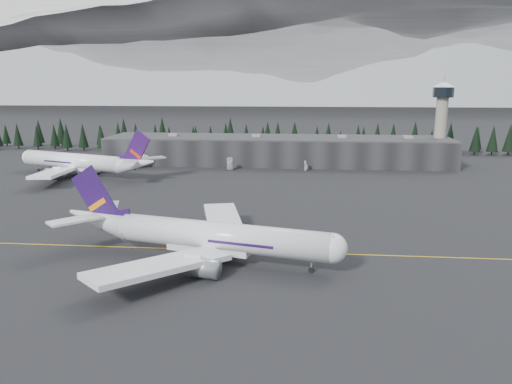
# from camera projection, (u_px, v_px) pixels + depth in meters

# --- Properties ---
(ground) EXTENTS (1400.00, 1400.00, 0.00)m
(ground) POSITION_uv_depth(u_px,v_px,m) (248.00, 248.00, 115.72)
(ground) COLOR black
(ground) RESTS_ON ground
(taxiline) EXTENTS (400.00, 0.40, 0.02)m
(taxiline) POSITION_uv_depth(u_px,v_px,m) (247.00, 251.00, 113.78)
(taxiline) COLOR gold
(taxiline) RESTS_ON ground
(terminal) EXTENTS (160.00, 30.00, 12.60)m
(terminal) POSITION_uv_depth(u_px,v_px,m) (277.00, 150.00, 235.89)
(terminal) COLOR black
(terminal) RESTS_ON ground
(control_tower) EXTENTS (10.00, 10.00, 37.70)m
(control_tower) POSITION_uv_depth(u_px,v_px,m) (442.00, 114.00, 228.09)
(control_tower) COLOR gray
(control_tower) RESTS_ON ground
(treeline) EXTENTS (360.00, 20.00, 15.00)m
(treeline) POSITION_uv_depth(u_px,v_px,m) (281.00, 139.00, 271.60)
(treeline) COLOR black
(treeline) RESTS_ON ground
(mountain_ridge) EXTENTS (4400.00, 900.00, 420.00)m
(mountain_ridge) POSITION_uv_depth(u_px,v_px,m) (299.00, 100.00, 1087.85)
(mountain_ridge) COLOR white
(mountain_ridge) RESTS_ON ground
(jet_main) EXTENTS (64.71, 59.06, 19.32)m
(jet_main) POSITION_uv_depth(u_px,v_px,m) (198.00, 235.00, 107.73)
(jet_main) COLOR silver
(jet_main) RESTS_ON ground
(jet_parked) EXTENTS (67.12, 60.25, 20.35)m
(jet_parked) POSITION_uv_depth(u_px,v_px,m) (84.00, 162.00, 203.48)
(jet_parked) COLOR white
(jet_parked) RESTS_ON ground
(gse_vehicle_a) EXTENTS (3.00, 5.83, 1.57)m
(gse_vehicle_a) POSITION_uv_depth(u_px,v_px,m) (230.00, 168.00, 218.72)
(gse_vehicle_a) COLOR silver
(gse_vehicle_a) RESTS_ON ground
(gse_vehicle_b) EXTENTS (4.70, 2.19, 1.56)m
(gse_vehicle_b) POSITION_uv_depth(u_px,v_px,m) (306.00, 169.00, 216.95)
(gse_vehicle_b) COLOR silver
(gse_vehicle_b) RESTS_ON ground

